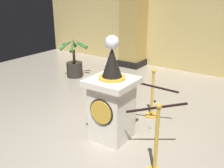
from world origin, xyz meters
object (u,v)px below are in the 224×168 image
at_px(stanchion_near, 156,150).
at_px(potted_palm_left, 74,64).
at_px(stanchion_far, 152,100).
at_px(pedestal_clock, 112,101).

relative_size(stanchion_near, potted_palm_left, 0.94).
distance_m(stanchion_near, stanchion_far, 1.71).
xyz_separation_m(stanchion_near, potted_palm_left, (-3.73, 2.52, 0.01)).
height_order(stanchion_near, potted_palm_left, potted_palm_left).
relative_size(stanchion_near, stanchion_far, 1.07).
bearing_deg(pedestal_clock, stanchion_near, -23.10).
bearing_deg(stanchion_near, potted_palm_left, 145.96).
relative_size(pedestal_clock, stanchion_far, 1.77).
distance_m(pedestal_clock, stanchion_near, 1.13).
bearing_deg(stanchion_far, stanchion_near, -62.33).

